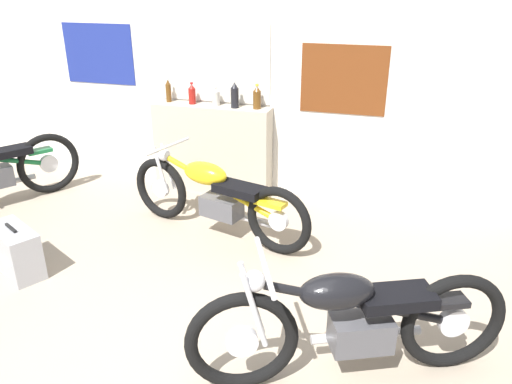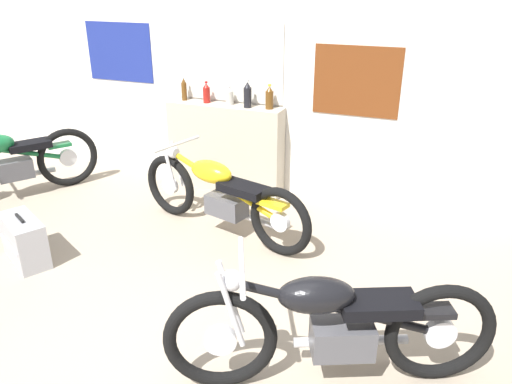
{
  "view_description": "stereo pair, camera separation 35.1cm",
  "coord_description": "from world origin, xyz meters",
  "px_view_note": "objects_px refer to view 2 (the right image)",
  "views": [
    {
      "loc": [
        1.34,
        -2.03,
        2.41
      ],
      "look_at": [
        0.2,
        1.74,
        0.7
      ],
      "focal_mm": 35.0,
      "sensor_mm": 36.0,
      "label": 1
    },
    {
      "loc": [
        1.67,
        -1.91,
        2.41
      ],
      "look_at": [
        0.2,
        1.74,
        0.7
      ],
      "focal_mm": 35.0,
      "sensor_mm": 36.0,
      "label": 2
    }
  ],
  "objects_px": {
    "bottle_right_center": "(248,95)",
    "hard_case_silver": "(24,240)",
    "motorcycle_yellow": "(221,195)",
    "bottle_rightmost": "(269,98)",
    "bottle_leftmost": "(184,90)",
    "bottle_center": "(230,96)",
    "bottle_left_center": "(207,93)",
    "motorcycle_black": "(332,326)",
    "motorcycle_green": "(7,163)"
  },
  "relations": [
    {
      "from": "bottle_leftmost",
      "to": "bottle_rightmost",
      "type": "bearing_deg",
      "value": -0.98
    },
    {
      "from": "bottle_left_center",
      "to": "bottle_center",
      "type": "xyz_separation_m",
      "value": [
        0.29,
        0.01,
        -0.01
      ]
    },
    {
      "from": "motorcycle_green",
      "to": "hard_case_silver",
      "type": "height_order",
      "value": "motorcycle_green"
    },
    {
      "from": "bottle_leftmost",
      "to": "hard_case_silver",
      "type": "bearing_deg",
      "value": -100.73
    },
    {
      "from": "bottle_rightmost",
      "to": "hard_case_silver",
      "type": "bearing_deg",
      "value": -124.01
    },
    {
      "from": "hard_case_silver",
      "to": "motorcycle_black",
      "type": "bearing_deg",
      "value": -8.02
    },
    {
      "from": "bottle_leftmost",
      "to": "bottle_center",
      "type": "bearing_deg",
      "value": -0.5
    },
    {
      "from": "motorcycle_black",
      "to": "bottle_rightmost",
      "type": "bearing_deg",
      "value": 117.99
    },
    {
      "from": "bottle_leftmost",
      "to": "bottle_rightmost",
      "type": "height_order",
      "value": "bottle_leftmost"
    },
    {
      "from": "motorcycle_yellow",
      "to": "bottle_rightmost",
      "type": "bearing_deg",
      "value": 84.62
    },
    {
      "from": "bottle_center",
      "to": "motorcycle_green",
      "type": "distance_m",
      "value": 2.67
    },
    {
      "from": "bottle_leftmost",
      "to": "bottle_center",
      "type": "height_order",
      "value": "bottle_leftmost"
    },
    {
      "from": "bottle_right_center",
      "to": "motorcycle_yellow",
      "type": "bearing_deg",
      "value": -81.87
    },
    {
      "from": "bottle_left_center",
      "to": "motorcycle_yellow",
      "type": "distance_m",
      "value": 1.48
    },
    {
      "from": "bottle_rightmost",
      "to": "hard_case_silver",
      "type": "height_order",
      "value": "bottle_rightmost"
    },
    {
      "from": "bottle_leftmost",
      "to": "bottle_center",
      "type": "relative_size",
      "value": 1.3
    },
    {
      "from": "motorcycle_yellow",
      "to": "motorcycle_green",
      "type": "bearing_deg",
      "value": -176.87
    },
    {
      "from": "motorcycle_green",
      "to": "motorcycle_black",
      "type": "bearing_deg",
      "value": -19.09
    },
    {
      "from": "bottle_left_center",
      "to": "bottle_rightmost",
      "type": "distance_m",
      "value": 0.78
    },
    {
      "from": "bottle_leftmost",
      "to": "bottle_right_center",
      "type": "distance_m",
      "value": 0.84
    },
    {
      "from": "bottle_left_center",
      "to": "motorcycle_black",
      "type": "bearing_deg",
      "value": -50.49
    },
    {
      "from": "bottle_leftmost",
      "to": "hard_case_silver",
      "type": "distance_m",
      "value": 2.5
    },
    {
      "from": "motorcycle_yellow",
      "to": "hard_case_silver",
      "type": "xyz_separation_m",
      "value": [
        -1.42,
        -1.18,
        -0.2
      ]
    },
    {
      "from": "motorcycle_yellow",
      "to": "hard_case_silver",
      "type": "bearing_deg",
      "value": -140.38
    },
    {
      "from": "bottle_right_center",
      "to": "hard_case_silver",
      "type": "xyz_separation_m",
      "value": [
        -1.27,
        -2.22,
        -0.97
      ]
    },
    {
      "from": "bottle_center",
      "to": "bottle_rightmost",
      "type": "relative_size",
      "value": 0.8
    },
    {
      "from": "bottle_leftmost",
      "to": "bottle_center",
      "type": "xyz_separation_m",
      "value": [
        0.6,
        -0.01,
        -0.03
      ]
    },
    {
      "from": "bottle_rightmost",
      "to": "motorcycle_black",
      "type": "height_order",
      "value": "bottle_rightmost"
    },
    {
      "from": "bottle_left_center",
      "to": "bottle_center",
      "type": "bearing_deg",
      "value": 2.2
    },
    {
      "from": "bottle_leftmost",
      "to": "bottle_right_center",
      "type": "height_order",
      "value": "bottle_right_center"
    },
    {
      "from": "bottle_right_center",
      "to": "motorcycle_yellow",
      "type": "height_order",
      "value": "bottle_right_center"
    },
    {
      "from": "hard_case_silver",
      "to": "bottle_leftmost",
      "type": "bearing_deg",
      "value": 79.27
    },
    {
      "from": "motorcycle_green",
      "to": "motorcycle_yellow",
      "type": "height_order",
      "value": "motorcycle_green"
    },
    {
      "from": "motorcycle_green",
      "to": "hard_case_silver",
      "type": "distance_m",
      "value": 1.62
    },
    {
      "from": "motorcycle_black",
      "to": "motorcycle_green",
      "type": "bearing_deg",
      "value": 160.91
    },
    {
      "from": "bottle_center",
      "to": "bottle_rightmost",
      "type": "distance_m",
      "value": 0.49
    },
    {
      "from": "bottle_right_center",
      "to": "bottle_rightmost",
      "type": "distance_m",
      "value": 0.25
    },
    {
      "from": "bottle_center",
      "to": "hard_case_silver",
      "type": "xyz_separation_m",
      "value": [
        -1.03,
        -2.27,
        -0.93
      ]
    },
    {
      "from": "motorcycle_black",
      "to": "hard_case_silver",
      "type": "relative_size",
      "value": 3.06
    },
    {
      "from": "motorcycle_green",
      "to": "motorcycle_yellow",
      "type": "relative_size",
      "value": 0.88
    },
    {
      "from": "bottle_left_center",
      "to": "motorcycle_yellow",
      "type": "xyz_separation_m",
      "value": [
        0.68,
        -1.08,
        -0.74
      ]
    },
    {
      "from": "bottle_right_center",
      "to": "motorcycle_yellow",
      "type": "distance_m",
      "value": 1.31
    },
    {
      "from": "motorcycle_green",
      "to": "motorcycle_yellow",
      "type": "distance_m",
      "value": 2.66
    },
    {
      "from": "bottle_leftmost",
      "to": "bottle_rightmost",
      "type": "relative_size",
      "value": 1.04
    },
    {
      "from": "bottle_rightmost",
      "to": "motorcycle_yellow",
      "type": "xyz_separation_m",
      "value": [
        -0.1,
        -1.08,
        -0.75
      ]
    },
    {
      "from": "bottle_leftmost",
      "to": "motorcycle_yellow",
      "type": "distance_m",
      "value": 1.66
    },
    {
      "from": "hard_case_silver",
      "to": "bottle_center",
      "type": "bearing_deg",
      "value": 65.62
    },
    {
      "from": "bottle_leftmost",
      "to": "motorcycle_yellow",
      "type": "xyz_separation_m",
      "value": [
        0.99,
        -1.1,
        -0.76
      ]
    },
    {
      "from": "bottle_center",
      "to": "bottle_right_center",
      "type": "distance_m",
      "value": 0.25
    },
    {
      "from": "bottle_right_center",
      "to": "hard_case_silver",
      "type": "relative_size",
      "value": 0.49
    }
  ]
}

